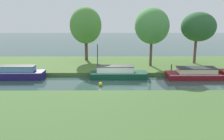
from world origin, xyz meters
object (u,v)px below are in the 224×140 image
forest_barge (118,73)px  willow_tree_right (198,27)px  mooring_post_near (171,68)px  maroon_cruiser (199,74)px  willow_tree_centre (152,26)px  willow_tree_left (86,26)px  lamp_post (97,52)px  channel_buoy (100,84)px  navy_narrowboat (18,73)px

forest_barge → willow_tree_right: 12.07m
willow_tree_right → mooring_post_near: bearing=-135.4°
maroon_cruiser → willow_tree_right: size_ratio=1.05×
mooring_post_near → willow_tree_centre: bearing=122.0°
willow_tree_left → lamp_post: (1.77, -5.12, -2.74)m
willow_tree_centre → channel_buoy: size_ratio=18.58×
willow_tree_left → willow_tree_right: bearing=-10.8°
willow_tree_centre → willow_tree_left: bearing=155.3°
navy_narrowboat → willow_tree_left: size_ratio=0.77×
maroon_cruiser → mooring_post_near: 2.95m
navy_narrowboat → willow_tree_left: willow_tree_left is taller
navy_narrowboat → maroon_cruiser: navy_narrowboat is taller
navy_narrowboat → willow_tree_left: 11.11m
mooring_post_near → maroon_cruiser: bearing=-29.5°
willow_tree_right → lamp_post: size_ratio=2.15×
maroon_cruiser → mooring_post_near: (-2.55, 1.44, 0.29)m
forest_barge → willow_tree_right: bearing=28.6°
navy_narrowboat → mooring_post_near: 16.21m
willow_tree_left → channel_buoy: size_ratio=19.01×
willow_tree_left → channel_buoy: (2.30, -10.66, -4.81)m
lamp_post → navy_narrowboat: bearing=-160.2°
maroon_cruiser → willow_tree_left: willow_tree_left is taller
navy_narrowboat → mooring_post_near: (16.15, 1.44, 0.19)m
forest_barge → navy_narrowboat: (-10.26, 0.00, 0.02)m
mooring_post_near → willow_tree_right: bearing=44.6°
maroon_cruiser → willow_tree_left: (-12.41, 8.03, 4.51)m
forest_barge → maroon_cruiser: bearing=0.0°
navy_narrowboat → forest_barge: bearing=-0.0°
willow_tree_right → channel_buoy: size_ratio=17.24×
forest_barge → navy_narrowboat: navy_narrowboat is taller
lamp_post → mooring_post_near: lamp_post is taller
forest_barge → willow_tree_left: willow_tree_left is taller
forest_barge → willow_tree_right: willow_tree_right is taller
navy_narrowboat → willow_tree_right: willow_tree_right is taller
willow_tree_centre → forest_barge: bearing=-133.3°
maroon_cruiser → forest_barge: bearing=-180.0°
forest_barge → maroon_cruiser: (8.44, 0.00, -0.08)m
mooring_post_near → navy_narrowboat: bearing=-174.9°
forest_barge → maroon_cruiser: forest_barge is taller
forest_barge → maroon_cruiser: 8.44m
willow_tree_right → mooring_post_near: 6.99m
lamp_post → channel_buoy: bearing=-84.5°
willow_tree_centre → mooring_post_near: 5.52m
maroon_cruiser → channel_buoy: size_ratio=18.18×
channel_buoy → forest_barge: bearing=57.7°
willow_tree_left → lamp_post: 6.07m
willow_tree_centre → willow_tree_right: willow_tree_centre is taller
navy_narrowboat → willow_tree_left: bearing=51.9°
navy_narrowboat → lamp_post: bearing=19.8°
willow_tree_centre → navy_narrowboat: bearing=-163.2°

